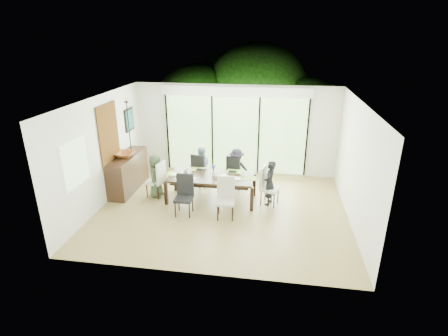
# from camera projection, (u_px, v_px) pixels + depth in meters

# --- Properties ---
(floor) EXTENTS (6.00, 5.00, 0.01)m
(floor) POSITION_uv_depth(u_px,v_px,m) (222.00, 209.00, 8.63)
(floor) COLOR olive
(floor) RESTS_ON ground
(ceiling) EXTENTS (6.00, 5.00, 0.01)m
(ceiling) POSITION_uv_depth(u_px,v_px,m) (222.00, 100.00, 7.64)
(ceiling) COLOR white
(ceiling) RESTS_ON wall_back
(wall_back) EXTENTS (6.00, 0.02, 2.70)m
(wall_back) POSITION_uv_depth(u_px,v_px,m) (236.00, 130.00, 10.45)
(wall_back) COLOR silver
(wall_back) RESTS_ON floor
(wall_front) EXTENTS (6.00, 0.02, 2.70)m
(wall_front) POSITION_uv_depth(u_px,v_px,m) (199.00, 208.00, 5.83)
(wall_front) COLOR silver
(wall_front) RESTS_ON floor
(wall_left) EXTENTS (0.02, 5.00, 2.70)m
(wall_left) POSITION_uv_depth(u_px,v_px,m) (101.00, 152.00, 8.57)
(wall_left) COLOR silver
(wall_left) RESTS_ON floor
(wall_right) EXTENTS (0.02, 5.00, 2.70)m
(wall_right) POSITION_uv_depth(u_px,v_px,m) (357.00, 165.00, 7.71)
(wall_right) COLOR silver
(wall_right) RESTS_ON floor
(glass_doors) EXTENTS (4.20, 0.02, 2.30)m
(glass_doors) POSITION_uv_depth(u_px,v_px,m) (235.00, 135.00, 10.47)
(glass_doors) COLOR #598C3F
(glass_doors) RESTS_ON wall_back
(blinds_header) EXTENTS (4.40, 0.06, 0.28)m
(blinds_header) POSITION_uv_depth(u_px,v_px,m) (236.00, 91.00, 9.98)
(blinds_header) COLOR white
(blinds_header) RESTS_ON wall_back
(mullion_a) EXTENTS (0.05, 0.04, 2.30)m
(mullion_a) POSITION_uv_depth(u_px,v_px,m) (168.00, 132.00, 10.76)
(mullion_a) COLOR black
(mullion_a) RESTS_ON wall_back
(mullion_b) EXTENTS (0.05, 0.04, 2.30)m
(mullion_b) POSITION_uv_depth(u_px,v_px,m) (212.00, 134.00, 10.56)
(mullion_b) COLOR black
(mullion_b) RESTS_ON wall_back
(mullion_c) EXTENTS (0.05, 0.04, 2.30)m
(mullion_c) POSITION_uv_depth(u_px,v_px,m) (259.00, 136.00, 10.36)
(mullion_c) COLOR black
(mullion_c) RESTS_ON wall_back
(mullion_d) EXTENTS (0.05, 0.04, 2.30)m
(mullion_d) POSITION_uv_depth(u_px,v_px,m) (307.00, 138.00, 10.16)
(mullion_d) COLOR black
(mullion_d) RESTS_ON wall_back
(side_window) EXTENTS (0.02, 0.90, 1.00)m
(side_window) POSITION_uv_depth(u_px,v_px,m) (75.00, 163.00, 7.40)
(side_window) COLOR #8CAD7F
(side_window) RESTS_ON wall_left
(deck) EXTENTS (6.00, 1.80, 0.10)m
(deck) POSITION_uv_depth(u_px,v_px,m) (238.00, 163.00, 11.78)
(deck) COLOR #4F3022
(deck) RESTS_ON ground
(rail_top) EXTENTS (6.00, 0.08, 0.06)m
(rail_top) POSITION_uv_depth(u_px,v_px,m) (241.00, 140.00, 12.29)
(rail_top) COLOR #523723
(rail_top) RESTS_ON deck
(foliage_left) EXTENTS (3.20, 3.20, 3.20)m
(foliage_left) POSITION_uv_depth(u_px,v_px,m) (197.00, 107.00, 13.15)
(foliage_left) COLOR #14380F
(foliage_left) RESTS_ON ground
(foliage_mid) EXTENTS (4.00, 4.00, 4.00)m
(foliage_mid) POSITION_uv_depth(u_px,v_px,m) (257.00, 97.00, 13.25)
(foliage_mid) COLOR #14380F
(foliage_mid) RESTS_ON ground
(foliage_right) EXTENTS (2.80, 2.80, 2.80)m
(foliage_right) POSITION_uv_depth(u_px,v_px,m) (305.00, 117.00, 12.46)
(foliage_right) COLOR #14380F
(foliage_right) RESTS_ON ground
(foliage_far) EXTENTS (3.60, 3.60, 3.60)m
(foliage_far) POSITION_uv_depth(u_px,v_px,m) (233.00, 97.00, 14.11)
(foliage_far) COLOR #14380F
(foliage_far) RESTS_ON ground
(table_top) EXTENTS (2.14, 0.98, 0.05)m
(table_top) POSITION_uv_depth(u_px,v_px,m) (211.00, 177.00, 8.89)
(table_top) COLOR black
(table_top) RESTS_ON floor
(table_apron) EXTENTS (1.97, 0.80, 0.09)m
(table_apron) POSITION_uv_depth(u_px,v_px,m) (211.00, 180.00, 8.92)
(table_apron) COLOR black
(table_apron) RESTS_ON floor
(table_leg_fl) EXTENTS (0.08, 0.08, 0.62)m
(table_leg_fl) POSITION_uv_depth(u_px,v_px,m) (166.00, 193.00, 8.77)
(table_leg_fl) COLOR black
(table_leg_fl) RESTS_ON floor
(table_leg_fr) EXTENTS (0.08, 0.08, 0.62)m
(table_leg_fr) POSITION_uv_depth(u_px,v_px,m) (252.00, 199.00, 8.46)
(table_leg_fr) COLOR black
(table_leg_fr) RESTS_ON floor
(table_leg_bl) EXTENTS (0.08, 0.08, 0.62)m
(table_leg_bl) POSITION_uv_depth(u_px,v_px,m) (176.00, 180.00, 9.56)
(table_leg_bl) COLOR black
(table_leg_bl) RESTS_ON floor
(table_leg_br) EXTENTS (0.08, 0.08, 0.62)m
(table_leg_br) POSITION_uv_depth(u_px,v_px,m) (254.00, 185.00, 9.25)
(table_leg_br) COLOR black
(table_leg_br) RESTS_ON floor
(chair_left_end) EXTENTS (0.49, 0.49, 0.98)m
(chair_left_end) POSITION_uv_depth(u_px,v_px,m) (155.00, 179.00, 9.16)
(chair_left_end) COLOR white
(chair_left_end) RESTS_ON floor
(chair_right_end) EXTENTS (0.51, 0.51, 0.98)m
(chair_right_end) POSITION_uv_depth(u_px,v_px,m) (270.00, 186.00, 8.73)
(chair_right_end) COLOR silver
(chair_right_end) RESTS_ON floor
(chair_far_left) EXTENTS (0.50, 0.50, 0.98)m
(chair_far_left) POSITION_uv_depth(u_px,v_px,m) (201.00, 169.00, 9.79)
(chair_far_left) COLOR black
(chair_far_left) RESTS_ON floor
(chair_far_right) EXTENTS (0.54, 0.54, 0.98)m
(chair_far_right) POSITION_uv_depth(u_px,v_px,m) (237.00, 171.00, 9.65)
(chair_far_right) COLOR black
(chair_far_right) RESTS_ON floor
(chair_near_left) EXTENTS (0.42, 0.42, 0.98)m
(chair_near_left) POSITION_uv_depth(u_px,v_px,m) (184.00, 196.00, 8.22)
(chair_near_left) COLOR black
(chair_near_left) RESTS_ON floor
(chair_near_right) EXTENTS (0.45, 0.45, 0.98)m
(chair_near_right) POSITION_uv_depth(u_px,v_px,m) (225.00, 199.00, 8.07)
(chair_near_right) COLOR beige
(chair_near_right) RESTS_ON floor
(person_left_end) EXTENTS (0.35, 0.54, 1.15)m
(person_left_end) POSITION_uv_depth(u_px,v_px,m) (156.00, 176.00, 9.13)
(person_left_end) COLOR #3A4930
(person_left_end) RESTS_ON floor
(person_right_end) EXTENTS (0.46, 0.60, 1.15)m
(person_right_end) POSITION_uv_depth(u_px,v_px,m) (269.00, 183.00, 8.70)
(person_right_end) COLOR black
(person_right_end) RESTS_ON floor
(person_far_left) EXTENTS (0.60, 0.46, 1.15)m
(person_far_left) POSITION_uv_depth(u_px,v_px,m) (201.00, 167.00, 9.74)
(person_far_left) COLOR #7690AA
(person_far_left) RESTS_ON floor
(person_far_right) EXTENTS (0.59, 0.43, 1.15)m
(person_far_right) POSITION_uv_depth(u_px,v_px,m) (236.00, 169.00, 9.60)
(person_far_right) COLOR #211C2B
(person_far_right) RESTS_ON floor
(placemat_left) EXTENTS (0.39, 0.29, 0.01)m
(placemat_left) POSITION_uv_depth(u_px,v_px,m) (175.00, 174.00, 9.02)
(placemat_left) COLOR #86BF44
(placemat_left) RESTS_ON table_top
(placemat_right) EXTENTS (0.39, 0.29, 0.01)m
(placemat_right) POSITION_uv_depth(u_px,v_px,m) (248.00, 178.00, 8.74)
(placemat_right) COLOR olive
(placemat_right) RESTS_ON table_top
(placemat_far_l) EXTENTS (0.39, 0.29, 0.01)m
(placemat_far_l) POSITION_uv_depth(u_px,v_px,m) (197.00, 169.00, 9.31)
(placemat_far_l) COLOR #9CB741
(placemat_far_l) RESTS_ON table_top
(placemat_far_r) EXTENTS (0.39, 0.29, 0.01)m
(placemat_far_r) POSITION_uv_depth(u_px,v_px,m) (235.00, 171.00, 9.17)
(placemat_far_r) COLOR #8AC345
(placemat_far_r) RESTS_ON table_top
(placemat_paper) EXTENTS (0.39, 0.29, 0.01)m
(placemat_paper) POSITION_uv_depth(u_px,v_px,m) (187.00, 179.00, 8.68)
(placemat_paper) COLOR white
(placemat_paper) RESTS_ON table_top
(tablet_far_l) EXTENTS (0.23, 0.16, 0.01)m
(tablet_far_l) POSITION_uv_depth(u_px,v_px,m) (201.00, 170.00, 9.25)
(tablet_far_l) COLOR black
(tablet_far_l) RESTS_ON table_top
(tablet_far_r) EXTENTS (0.21, 0.15, 0.01)m
(tablet_far_r) POSITION_uv_depth(u_px,v_px,m) (232.00, 172.00, 9.13)
(tablet_far_r) COLOR black
(tablet_far_r) RESTS_ON table_top
(papers) EXTENTS (0.27, 0.20, 0.00)m
(papers) POSITION_uv_depth(u_px,v_px,m) (238.00, 178.00, 8.73)
(papers) COLOR white
(papers) RESTS_ON table_top
(platter_base) EXTENTS (0.23, 0.23, 0.02)m
(platter_base) POSITION_uv_depth(u_px,v_px,m) (187.00, 179.00, 8.68)
(platter_base) COLOR white
(platter_base) RESTS_ON table_top
(platter_snacks) EXTENTS (0.18, 0.18, 0.01)m
(platter_snacks) POSITION_uv_depth(u_px,v_px,m) (187.00, 178.00, 8.67)
(platter_snacks) COLOR orange
(platter_snacks) RESTS_ON table_top
(vase) EXTENTS (0.07, 0.07, 0.11)m
(vase) POSITION_uv_depth(u_px,v_px,m) (213.00, 173.00, 8.90)
(vase) COLOR silver
(vase) RESTS_ON table_top
(hyacinth_stems) EXTENTS (0.04, 0.04, 0.14)m
(hyacinth_stems) POSITION_uv_depth(u_px,v_px,m) (213.00, 170.00, 8.86)
(hyacinth_stems) COLOR #337226
(hyacinth_stems) RESTS_ON table_top
(hyacinth_blooms) EXTENTS (0.10, 0.10, 0.10)m
(hyacinth_blooms) POSITION_uv_depth(u_px,v_px,m) (213.00, 166.00, 8.83)
(hyacinth_blooms) COLOR #4B55BC
(hyacinth_blooms) RESTS_ON table_top
(laptop) EXTENTS (0.34, 0.27, 0.02)m
(laptop) POSITION_uv_depth(u_px,v_px,m) (178.00, 175.00, 8.91)
(laptop) COLOR silver
(laptop) RESTS_ON table_top
(cup_a) EXTENTS (0.14, 0.14, 0.09)m
(cup_a) POSITION_uv_depth(u_px,v_px,m) (186.00, 171.00, 9.10)
(cup_a) COLOR white
(cup_a) RESTS_ON table_top
(cup_b) EXTENTS (0.10, 0.10, 0.08)m
(cup_b) POSITION_uv_depth(u_px,v_px,m) (216.00, 176.00, 8.75)
(cup_b) COLOR white
(cup_b) RESTS_ON table_top
(cup_c) EXTENTS (0.16, 0.16, 0.09)m
(cup_c) POSITION_uv_depth(u_px,v_px,m) (243.00, 175.00, 8.84)
(cup_c) COLOR white
(cup_c) RESTS_ON table_top
(book) EXTENTS (0.18, 0.22, 0.02)m
(book) POSITION_uv_depth(u_px,v_px,m) (221.00, 176.00, 8.89)
(book) COLOR white
(book) RESTS_ON table_top
(sideboard) EXTENTS (0.49, 1.74, 0.98)m
(sideboard) POSITION_uv_depth(u_px,v_px,m) (128.00, 172.00, 9.59)
(sideboard) COLOR black
(sideboard) RESTS_ON floor
(bowl) EXTENTS (0.52, 0.52, 0.13)m
(bowl) POSITION_uv_depth(u_px,v_px,m) (124.00, 155.00, 9.29)
(bowl) COLOR brown
(bowl) RESTS_ON sideboard
(candlestick_base) EXTENTS (0.11, 0.11, 0.04)m
(candlestick_base) POSITION_uv_depth(u_px,v_px,m) (131.00, 151.00, 9.72)
(candlestick_base) COLOR black
(candlestick_base) RESTS_ON sideboard
(candlestick_shaft) EXTENTS (0.03, 0.03, 1.36)m
(candlestick_shaft) POSITION_uv_depth(u_px,v_px,m) (129.00, 127.00, 9.47)
(candlestick_shaft) COLOR black
(candlestick_shaft) RESTS_ON sideboard
(candlestick_pan) EXTENTS (0.11, 0.11, 0.03)m
(candlestick_pan) POSITION_uv_depth(u_px,v_px,m) (126.00, 102.00, 9.23)
(candlestick_pan) COLOR black
(candlestick_pan) RESTS_ON sideboard
(candle) EXTENTS (0.04, 0.04, 0.11)m
(candle) POSITION_uv_depth(u_px,v_px,m) (126.00, 99.00, 9.20)
(candle) COLOR silver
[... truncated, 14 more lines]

